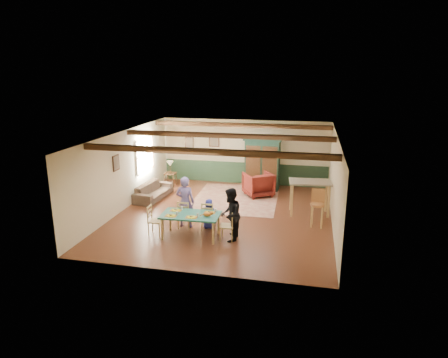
% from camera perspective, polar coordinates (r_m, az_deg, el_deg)
% --- Properties ---
extents(floor, '(8.00, 8.00, 0.00)m').
position_cam_1_polar(floor, '(13.37, -0.03, -5.17)').
color(floor, '#4C2315').
rests_on(floor, ground).
extents(wall_back, '(7.00, 0.02, 2.70)m').
position_cam_1_polar(wall_back, '(16.78, 2.94, 3.87)').
color(wall_back, beige).
rests_on(wall_back, floor).
extents(wall_left, '(0.02, 8.00, 2.70)m').
position_cam_1_polar(wall_left, '(14.11, -14.04, 1.21)').
color(wall_left, beige).
rests_on(wall_left, floor).
extents(wall_right, '(0.02, 8.00, 2.70)m').
position_cam_1_polar(wall_right, '(12.69, 15.58, -0.47)').
color(wall_right, beige).
rests_on(wall_right, floor).
extents(ceiling, '(7.00, 8.00, 0.02)m').
position_cam_1_polar(ceiling, '(12.68, -0.03, 6.34)').
color(ceiling, beige).
rests_on(ceiling, wall_back).
extents(wainscot_back, '(6.95, 0.03, 0.90)m').
position_cam_1_polar(wainscot_back, '(16.97, 2.89, 0.88)').
color(wainscot_back, '#1D3521').
rests_on(wainscot_back, floor).
extents(ceiling_beam_front, '(6.95, 0.16, 0.16)m').
position_cam_1_polar(ceiling_beam_front, '(10.50, -2.76, 3.92)').
color(ceiling_beam_front, '#341F0E').
rests_on(ceiling_beam_front, ceiling).
extents(ceiling_beam_mid, '(6.95, 0.16, 0.16)m').
position_cam_1_polar(ceiling_beam_mid, '(13.08, 0.35, 6.22)').
color(ceiling_beam_mid, '#341F0E').
rests_on(ceiling_beam_mid, ceiling).
extents(ceiling_beam_back, '(6.95, 0.16, 0.16)m').
position_cam_1_polar(ceiling_beam_back, '(15.60, 2.38, 7.69)').
color(ceiling_beam_back, '#341F0E').
rests_on(ceiling_beam_back, ceiling).
extents(window_left, '(0.06, 1.60, 1.30)m').
position_cam_1_polar(window_left, '(15.56, -11.24, 3.42)').
color(window_left, white).
rests_on(window_left, wall_left).
extents(picture_left_wall, '(0.04, 0.42, 0.52)m').
position_cam_1_polar(picture_left_wall, '(13.49, -15.16, 2.24)').
color(picture_left_wall, gray).
rests_on(picture_left_wall, wall_left).
extents(picture_back_a, '(0.45, 0.04, 0.55)m').
position_cam_1_polar(picture_back_a, '(16.93, -1.42, 5.54)').
color(picture_back_a, gray).
rests_on(picture_back_a, wall_back).
extents(picture_back_b, '(0.38, 0.04, 0.48)m').
position_cam_1_polar(picture_back_b, '(17.25, -4.98, 5.16)').
color(picture_back_b, gray).
rests_on(picture_back_b, wall_back).
extents(dining_table, '(1.69, 0.97, 0.69)m').
position_cam_1_polar(dining_table, '(11.61, -4.77, -6.66)').
color(dining_table, '#1F6454').
rests_on(dining_table, floor).
extents(dining_chair_far_left, '(0.40, 0.42, 0.88)m').
position_cam_1_polar(dining_chair_far_left, '(12.27, -5.62, -4.98)').
color(dining_chair_far_left, tan).
rests_on(dining_chair_far_left, floor).
extents(dining_chair_far_right, '(0.40, 0.42, 0.88)m').
position_cam_1_polar(dining_chair_far_right, '(12.09, -2.24, -5.23)').
color(dining_chair_far_right, tan).
rests_on(dining_chair_far_right, floor).
extents(dining_chair_end_left, '(0.42, 0.40, 0.88)m').
position_cam_1_polar(dining_chair_end_left, '(11.89, -9.75, -5.81)').
color(dining_chair_end_left, tan).
rests_on(dining_chair_end_left, floor).
extents(dining_chair_end_right, '(0.42, 0.40, 0.88)m').
position_cam_1_polar(dining_chair_end_right, '(11.35, 0.44, -6.63)').
color(dining_chair_end_right, tan).
rests_on(dining_chair_end_right, floor).
extents(person_man, '(0.59, 0.40, 1.60)m').
position_cam_1_polar(person_man, '(12.22, -5.57, -3.29)').
color(person_man, slate).
rests_on(person_man, floor).
extents(person_woman, '(0.60, 0.76, 1.53)m').
position_cam_1_polar(person_woman, '(11.22, 0.91, -5.13)').
color(person_woman, black).
rests_on(person_woman, floor).
extents(person_child, '(0.46, 0.31, 0.93)m').
position_cam_1_polar(person_child, '(12.15, -2.16, -5.00)').
color(person_child, navy).
rests_on(person_child, floor).
extents(cat, '(0.34, 0.14, 0.17)m').
position_cam_1_polar(cat, '(11.25, -2.44, -5.00)').
color(cat, orange).
rests_on(cat, dining_table).
extents(place_setting_near_left, '(0.38, 0.29, 0.11)m').
position_cam_1_polar(place_setting_near_left, '(11.40, -7.60, -5.00)').
color(place_setting_near_left, yellow).
rests_on(place_setting_near_left, dining_table).
extents(place_setting_near_center, '(0.38, 0.29, 0.11)m').
position_cam_1_polar(place_setting_near_center, '(11.23, -4.68, -5.23)').
color(place_setting_near_center, yellow).
rests_on(place_setting_near_center, dining_table).
extents(place_setting_far_left, '(0.38, 0.29, 0.11)m').
position_cam_1_polar(place_setting_far_left, '(11.81, -6.90, -4.24)').
color(place_setting_far_left, yellow).
rests_on(place_setting_far_left, dining_table).
extents(place_setting_far_right, '(0.38, 0.29, 0.11)m').
position_cam_1_polar(place_setting_far_right, '(11.55, -2.07, -4.59)').
color(place_setting_far_right, yellow).
rests_on(place_setting_far_right, dining_table).
extents(area_rug, '(3.17, 3.73, 0.01)m').
position_cam_1_polar(area_rug, '(15.02, 1.71, -2.81)').
color(area_rug, beige).
rests_on(area_rug, floor).
extents(armoire, '(1.51, 0.66, 2.11)m').
position_cam_1_polar(armoire, '(15.98, 5.50, 2.14)').
color(armoire, black).
rests_on(armoire, floor).
extents(armchair, '(1.37, 1.37, 0.92)m').
position_cam_1_polar(armchair, '(15.30, 4.91, -0.75)').
color(armchair, '#470F0E').
rests_on(armchair, floor).
extents(sofa, '(0.92, 2.01, 0.57)m').
position_cam_1_polar(sofa, '(15.24, -10.06, -1.68)').
color(sofa, '#45372B').
rests_on(sofa, floor).
extents(end_table, '(0.45, 0.45, 0.55)m').
position_cam_1_polar(end_table, '(16.78, -7.64, -0.03)').
color(end_table, '#341F0E').
rests_on(end_table, floor).
extents(table_lamp, '(0.29, 0.29, 0.50)m').
position_cam_1_polar(table_lamp, '(16.65, -7.70, 1.71)').
color(table_lamp, tan).
rests_on(table_lamp, end_table).
extents(counter_table, '(1.44, 0.93, 1.14)m').
position_cam_1_polar(counter_table, '(13.61, 12.10, -2.62)').
color(counter_table, tan).
rests_on(counter_table, floor).
extents(bar_stool_left, '(0.42, 0.46, 1.13)m').
position_cam_1_polar(bar_stool_left, '(12.56, 13.24, -4.23)').
color(bar_stool_left, '#BC7F49').
rests_on(bar_stool_left, floor).
extents(bar_stool_right, '(0.43, 0.47, 1.16)m').
position_cam_1_polar(bar_stool_right, '(12.56, 13.13, -4.15)').
color(bar_stool_right, '#BC7F49').
rests_on(bar_stool_right, floor).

